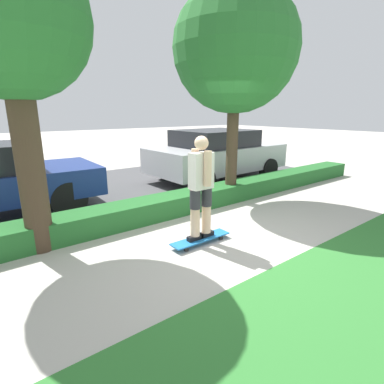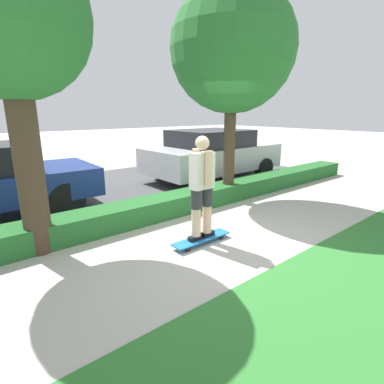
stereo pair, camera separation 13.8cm
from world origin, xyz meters
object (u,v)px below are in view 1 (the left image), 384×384
Objects in this scene: tree_near at (10,24)px; tree_mid at (235,50)px; parked_car_middle at (217,154)px; skateboard at (201,239)px; skater_person at (201,186)px.

tree_mid is at bearing 1.54° from tree_near.
parked_car_middle is at bearing 56.13° from tree_mid.
skateboard is 4.67m from parked_car_middle.
skater_person is (0.00, 0.00, 0.84)m from skateboard.
parked_car_middle is (3.27, 3.26, 0.69)m from skateboard.
tree_near is (-2.00, 1.29, 2.10)m from skater_person.
skateboard is at bearing -136.60° from parked_car_middle.
tree_near reaches higher than parked_car_middle.
skater_person is at bearing -32.81° from tree_near.
tree_mid is at bearing 34.69° from skater_person.
skateboard is at bearing -32.81° from tree_near.
skater_person is 3.34m from tree_mid.
parked_car_middle is at bearing 20.52° from tree_near.
skateboard is 0.84m from skater_person.
tree_near reaches higher than skateboard.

